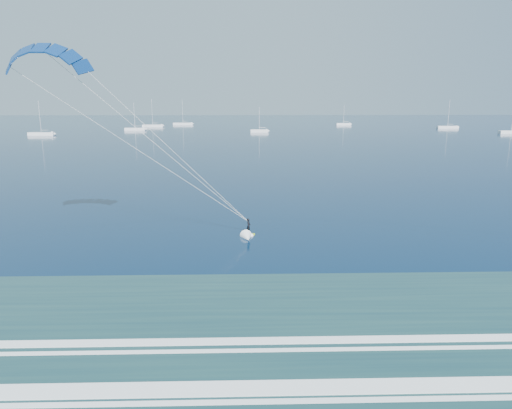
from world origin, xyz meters
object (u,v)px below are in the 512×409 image
Objects in this scene: kitesurfer_rig at (154,143)px; sailboat_2 at (153,126)px; sailboat_0 at (41,134)px; sailboat_1 at (135,129)px; sailboat_6 at (511,132)px; sailboat_8 at (183,124)px; sailboat_3 at (259,131)px; sailboat_5 at (448,127)px; sailboat_4 at (343,124)px.

kitesurfer_rig is 201.64m from sailboat_2.
sailboat_0 is 1.05× the size of sailboat_1.
sailboat_6 is 160.69m from sailboat_8.
sailboat_3 is 0.77× the size of sailboat_5.
sailboat_5 is at bearing -6.67° from sailboat_2.
sailboat_1 reaches higher than sailboat_3.
sailboat_4 is 0.85× the size of sailboat_6.
sailboat_4 is at bearing 30.35° from sailboat_0.
sailboat_3 is 101.18m from sailboat_6.
sailboat_2 is at bearing 173.33° from sailboat_5.
sailboat_8 reaches higher than sailboat_1.
sailboat_3 is 0.79× the size of sailboat_6.
kitesurfer_rig is 1.90× the size of sailboat_4.
sailboat_1 is 0.88× the size of sailboat_2.
sailboat_5 is (146.46, 12.98, 0.01)m from sailboat_1.
sailboat_2 is (2.02, 29.86, 0.01)m from sailboat_1.
sailboat_4 is (101.15, 15.97, -0.02)m from sailboat_2.
kitesurfer_rig is at bearing -95.24° from sailboat_3.
sailboat_2 is 25.54m from sailboat_8.
sailboat_6 is (153.49, -54.77, -0.01)m from sailboat_2.
sailboat_4 is (62.36, 213.68, -8.17)m from kitesurfer_rig.
sailboat_5 is at bearing 5.07° from sailboat_1.
kitesurfer_rig reaches higher than sailboat_2.
sailboat_4 is 88.00m from sailboat_6.
sailboat_8 is (-131.96, 39.17, -0.00)m from sailboat_5.
sailboat_1 is 56.80m from sailboat_3.
sailboat_1 is at bearing 164.88° from sailboat_3.
sailboat_4 is (131.11, 76.78, -0.01)m from sailboat_0.
sailboat_8 is (42.45, 83.09, 0.00)m from sailboat_0.
kitesurfer_rig is 221.71m from sailboat_8.
sailboat_8 is (-141.01, 77.06, 0.00)m from sailboat_6.
sailboat_5 is at bearing 16.88° from sailboat_3.
sailboat_6 reaches higher than sailboat_0.
sailboat_4 is 88.89m from sailboat_8.
sailboat_5 is 137.65m from sailboat_8.
kitesurfer_rig is at bearing -128.75° from sailboat_6.
sailboat_2 reaches higher than sailboat_0.
sailboat_0 is 41.69m from sailboat_1.
sailboat_2 is (-38.78, 197.70, -8.15)m from kitesurfer_rig.
kitesurfer_rig is at bearing -78.90° from sailboat_2.
sailboat_0 is 179.86m from sailboat_5.
sailboat_0 reaches higher than sailboat_1.
sailboat_1 is at bearing 47.91° from sailboat_0.
sailboat_3 is (54.83, -14.82, -0.01)m from sailboat_1.
sailboat_1 is at bearing -174.93° from sailboat_5.
sailboat_6 is (183.46, 6.03, 0.00)m from sailboat_0.
sailboat_5 is (174.41, 43.92, 0.00)m from sailboat_0.
sailboat_1 is 54.13m from sailboat_8.
sailboat_0 is at bearing -178.12° from sailboat_6.
sailboat_2 reaches higher than sailboat_6.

